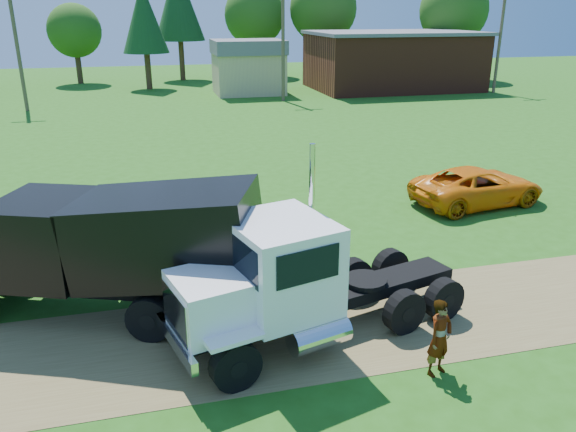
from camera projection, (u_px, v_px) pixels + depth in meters
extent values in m
plane|color=#235412|center=(384.00, 319.00, 13.97)|extent=(140.00, 140.00, 0.00)
cube|color=brown|center=(384.00, 319.00, 13.96)|extent=(120.00, 4.20, 0.01)
cube|color=black|center=(325.00, 300.00, 13.29)|extent=(7.25, 2.78, 0.29)
cylinder|color=black|center=(236.00, 366.00, 11.23)|extent=(1.12, 0.60, 1.06)
cylinder|color=black|center=(236.00, 366.00, 11.23)|extent=(0.45, 0.44, 0.37)
cylinder|color=black|center=(198.00, 319.00, 12.93)|extent=(1.12, 0.60, 1.06)
cylinder|color=black|center=(198.00, 319.00, 12.93)|extent=(0.45, 0.44, 0.37)
cylinder|color=black|center=(404.00, 312.00, 13.24)|extent=(1.12, 0.60, 1.06)
cylinder|color=black|center=(404.00, 312.00, 13.24)|extent=(0.45, 0.44, 0.37)
cylinder|color=black|center=(353.00, 278.00, 14.93)|extent=(1.12, 0.60, 1.06)
cylinder|color=black|center=(353.00, 278.00, 14.93)|extent=(0.45, 0.44, 0.37)
cylinder|color=black|center=(444.00, 299.00, 13.82)|extent=(1.12, 0.60, 1.06)
cylinder|color=black|center=(444.00, 299.00, 13.82)|extent=(0.45, 0.44, 0.37)
cylinder|color=black|center=(390.00, 268.00, 15.51)|extent=(1.12, 0.60, 1.06)
cylinder|color=black|center=(390.00, 268.00, 15.51)|extent=(0.45, 0.44, 0.37)
cube|color=white|center=(216.00, 301.00, 11.77)|extent=(2.11, 2.04, 1.16)
cube|color=silver|center=(176.00, 313.00, 11.38)|extent=(0.45, 1.42, 0.97)
cube|color=silver|center=(176.00, 342.00, 11.60)|extent=(0.72, 2.19, 0.29)
cube|color=white|center=(280.00, 264.00, 12.31)|extent=(2.57, 2.77, 2.03)
cube|color=black|center=(238.00, 255.00, 11.70)|extent=(0.55, 1.88, 0.82)
cube|color=black|center=(308.00, 266.00, 11.20)|extent=(1.41, 0.42, 0.73)
cube|color=black|center=(256.00, 229.00, 13.12)|extent=(1.41, 0.42, 0.73)
cube|color=white|center=(235.00, 339.00, 11.02)|extent=(1.23, 0.72, 0.10)
cube|color=white|center=(197.00, 295.00, 12.71)|extent=(1.23, 0.72, 0.10)
cylinder|color=silver|center=(319.00, 336.00, 12.01)|extent=(1.46, 0.91, 0.58)
cylinder|color=silver|center=(311.00, 237.00, 13.18)|extent=(0.17, 0.17, 4.45)
cylinder|color=black|center=(365.00, 281.00, 13.74)|extent=(1.31, 1.31, 0.12)
cube|color=black|center=(102.00, 284.00, 14.00)|extent=(7.80, 3.86, 0.30)
cylinder|color=black|center=(16.00, 268.00, 15.42)|extent=(1.15, 0.73, 1.10)
cylinder|color=black|center=(16.00, 268.00, 15.42)|extent=(0.49, 0.48, 0.38)
cylinder|color=black|center=(150.00, 319.00, 12.92)|extent=(1.15, 0.73, 1.10)
cylinder|color=black|center=(150.00, 319.00, 12.92)|extent=(0.49, 0.48, 0.38)
cylinder|color=black|center=(178.00, 278.00, 14.87)|extent=(1.15, 0.73, 1.10)
cylinder|color=black|center=(178.00, 278.00, 14.87)|extent=(0.49, 0.48, 0.38)
cylinder|color=black|center=(205.00, 322.00, 12.77)|extent=(1.15, 0.73, 1.10)
cylinder|color=black|center=(205.00, 322.00, 12.77)|extent=(0.49, 0.48, 0.38)
cylinder|color=black|center=(226.00, 281.00, 14.72)|extent=(1.15, 0.73, 1.10)
cylinder|color=black|center=(226.00, 281.00, 14.72)|extent=(0.49, 0.48, 0.38)
cube|color=black|center=(46.00, 237.00, 13.74)|extent=(2.74, 2.96, 2.00)
cube|color=black|center=(6.00, 218.00, 13.70)|extent=(0.78, 1.88, 0.80)
cube|color=black|center=(168.00, 234.00, 13.28)|extent=(4.96, 3.84, 2.43)
imported|color=orange|center=(478.00, 186.00, 21.93)|extent=(5.63, 3.21, 1.48)
imported|color=#999999|center=(440.00, 338.00, 11.61)|extent=(0.74, 0.63, 1.71)
imported|color=#999999|center=(247.00, 222.00, 17.61)|extent=(1.18, 1.09, 1.96)
cube|color=maroon|center=(392.00, 62.00, 53.62)|extent=(15.00, 10.00, 5.00)
cube|color=slate|center=(394.00, 33.00, 52.70)|extent=(15.40, 10.40, 0.30)
cube|color=#C7B77C|center=(248.00, 73.00, 50.63)|extent=(6.00, 5.00, 3.60)
cube|color=slate|center=(248.00, 47.00, 49.83)|extent=(6.20, 5.40, 1.20)
cylinder|color=#4C3F2B|center=(18.00, 49.00, 40.99)|extent=(0.28, 0.28, 9.00)
cylinder|color=#4C3F2B|center=(283.00, 45.00, 45.61)|extent=(0.28, 0.28, 9.00)
cylinder|color=#4C3F2B|center=(500.00, 42.00, 50.23)|extent=(0.28, 0.28, 9.00)
cylinder|color=#362616|center=(79.00, 69.00, 57.75)|extent=(0.56, 0.56, 2.81)
sphere|color=#224B12|center=(74.00, 31.00, 56.43)|extent=(5.30, 5.30, 5.30)
cylinder|color=#362616|center=(182.00, 60.00, 60.36)|extent=(0.56, 0.56, 4.17)
cone|color=black|center=(178.00, 2.00, 58.31)|extent=(5.24, 5.24, 7.74)
cylinder|color=#362616|center=(255.00, 60.00, 64.37)|extent=(0.56, 0.56, 3.57)
sphere|color=#224B12|center=(254.00, 15.00, 62.69)|extent=(6.74, 6.74, 6.74)
cylinder|color=#362616|center=(322.00, 59.00, 63.79)|extent=(0.56, 0.56, 3.92)
sphere|color=#224B12|center=(323.00, 9.00, 61.94)|extent=(7.39, 7.39, 7.39)
cylinder|color=#362616|center=(449.00, 61.00, 61.52)|extent=(0.56, 0.56, 3.84)
sphere|color=#224B12|center=(454.00, 10.00, 59.71)|extent=(7.23, 7.23, 7.23)
cylinder|color=#362616|center=(148.00, 71.00, 53.57)|extent=(0.56, 0.56, 3.40)
cone|color=black|center=(144.00, 17.00, 51.91)|extent=(4.28, 4.28, 6.32)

